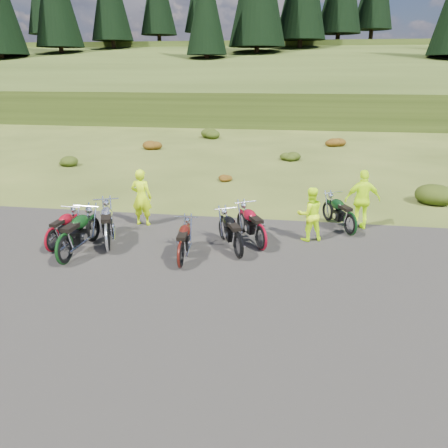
# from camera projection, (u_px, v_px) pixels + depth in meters

# --- Properties ---
(ground) EXTENTS (300.00, 300.00, 0.00)m
(ground) POSITION_uv_depth(u_px,v_px,m) (184.00, 266.00, 11.35)
(ground) COLOR #364316
(ground) RESTS_ON ground
(gravel_pad) EXTENTS (20.00, 12.00, 0.04)m
(gravel_pad) POSITION_uv_depth(u_px,v_px,m) (162.00, 305.00, 9.49)
(gravel_pad) COLOR black
(gravel_pad) RESTS_ON ground
(hill_slope) EXTENTS (300.00, 45.97, 9.37)m
(hill_slope) POSITION_uv_depth(u_px,v_px,m) (274.00, 108.00, 57.90)
(hill_slope) COLOR #2A3913
(hill_slope) RESTS_ON ground
(hill_plateau) EXTENTS (300.00, 90.00, 9.17)m
(hill_plateau) POSITION_uv_depth(u_px,v_px,m) (285.00, 89.00, 113.76)
(hill_plateau) COLOR #2A3913
(hill_plateau) RESTS_ON ground
(conifer_21) EXTENTS (5.28, 5.28, 14.00)m
(conifer_21) POSITION_uv_depth(u_px,v_px,m) (206.00, 4.00, 54.99)
(conifer_21) COLOR black
(conifer_21) RESTS_ON ground
(shrub_1) EXTENTS (1.03, 1.03, 0.61)m
(shrub_1) POSITION_uv_depth(u_px,v_px,m) (67.00, 160.00, 23.09)
(shrub_1) COLOR #22340D
(shrub_1) RESTS_ON ground
(shrub_2) EXTENTS (1.30, 1.30, 0.77)m
(shrub_2) POSITION_uv_depth(u_px,v_px,m) (151.00, 144.00, 27.58)
(shrub_2) COLOR #672D0C
(shrub_2) RESTS_ON ground
(shrub_3) EXTENTS (1.56, 1.56, 0.92)m
(shrub_3) POSITION_uv_depth(u_px,v_px,m) (211.00, 132.00, 32.06)
(shrub_3) COLOR #22340D
(shrub_3) RESTS_ON ground
(shrub_4) EXTENTS (0.77, 0.77, 0.45)m
(shrub_4) POSITION_uv_depth(u_px,v_px,m) (223.00, 176.00, 19.90)
(shrub_4) COLOR #672D0C
(shrub_4) RESTS_ON ground
(shrub_5) EXTENTS (1.03, 1.03, 0.61)m
(shrub_5) POSITION_uv_depth(u_px,v_px,m) (289.00, 155.00, 24.39)
(shrub_5) COLOR #22340D
(shrub_5) RESTS_ON ground
(shrub_6) EXTENTS (1.30, 1.30, 0.77)m
(shrub_6) POSITION_uv_depth(u_px,v_px,m) (335.00, 140.00, 28.87)
(shrub_6) COLOR #672D0C
(shrub_6) RESTS_ON ground
(shrub_7) EXTENTS (1.56, 1.56, 0.92)m
(shrub_7) POSITION_uv_depth(u_px,v_px,m) (440.00, 191.00, 16.60)
(shrub_7) COLOR #22340D
(shrub_7) RESTS_ON ground
(motorcycle_1) EXTENTS (0.77, 1.96, 1.01)m
(motorcycle_1) POSITION_uv_depth(u_px,v_px,m) (54.00, 252.00, 12.22)
(motorcycle_1) COLOR maroon
(motorcycle_1) RESTS_ON ground
(motorcycle_2) EXTENTS (0.87, 2.37, 1.22)m
(motorcycle_2) POSITION_uv_depth(u_px,v_px,m) (66.00, 265.00, 11.43)
(motorcycle_2) COLOR black
(motorcycle_2) RESTS_ON ground
(motorcycle_3) EXTENTS (1.56, 2.42, 1.21)m
(motorcycle_3) POSITION_uv_depth(u_px,v_px,m) (108.00, 253.00, 12.18)
(motorcycle_3) COLOR #B4B4BA
(motorcycle_3) RESTS_ON ground
(motorcycle_4) EXTENTS (0.83, 2.03, 1.04)m
(motorcycle_4) POSITION_uv_depth(u_px,v_px,m) (181.00, 268.00, 11.22)
(motorcycle_4) COLOR #42100B
(motorcycle_4) RESTS_ON ground
(motorcycle_5) EXTENTS (1.54, 2.17, 1.09)m
(motorcycle_5) POSITION_uv_depth(u_px,v_px,m) (238.00, 259.00, 11.77)
(motorcycle_5) COLOR black
(motorcycle_5) RESTS_ON ground
(motorcycle_6) EXTENTS (1.64, 2.20, 1.11)m
(motorcycle_6) POSITION_uv_depth(u_px,v_px,m) (261.00, 251.00, 12.31)
(motorcycle_6) COLOR maroon
(motorcycle_6) RESTS_ON ground
(motorcycle_7) EXTENTS (1.49, 2.16, 1.08)m
(motorcycle_7) POSITION_uv_depth(u_px,v_px,m) (349.00, 236.00, 13.41)
(motorcycle_7) COLOR black
(motorcycle_7) RESTS_ON ground
(person_middle) EXTENTS (0.70, 0.48, 1.84)m
(person_middle) POSITION_uv_depth(u_px,v_px,m) (142.00, 198.00, 14.01)
(person_middle) COLOR #CFFF0D
(person_middle) RESTS_ON ground
(person_right_a) EXTENTS (0.93, 0.82, 1.61)m
(person_right_a) POSITION_uv_depth(u_px,v_px,m) (310.00, 215.00, 12.77)
(person_right_a) COLOR #CFFF0D
(person_right_a) RESTS_ON ground
(person_right_b) EXTENTS (1.17, 0.64, 1.89)m
(person_right_b) POSITION_uv_depth(u_px,v_px,m) (362.00, 201.00, 13.68)
(person_right_b) COLOR #CFFF0D
(person_right_b) RESTS_ON ground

